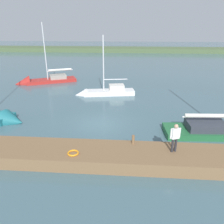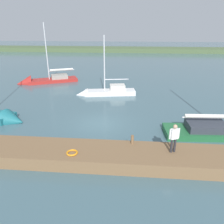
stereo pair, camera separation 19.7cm
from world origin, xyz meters
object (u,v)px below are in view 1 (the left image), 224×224
Objects in this scene: sailboat_inner_slip at (103,94)px; mooring_post_near at (133,139)px; life_ring_buoy at (73,153)px; person_on_dock at (175,136)px; sailboat_behind_pier at (41,82)px.

mooring_post_near is at bearing 95.19° from sailboat_inner_slip.
life_ring_buoy is at bearing 22.48° from mooring_post_near.
person_on_dock is at bearing 103.41° from sailboat_inner_slip.
life_ring_buoy is 5.84m from person_on_dock.
mooring_post_near is 0.08× the size of sailboat_inner_slip.
sailboat_behind_pier is 5.17× the size of person_on_dock.
person_on_dock is at bearing 104.72° from sailboat_behind_pier.
sailboat_behind_pier is 10.66m from sailboat_inner_slip.
sailboat_behind_pier is 23.65m from person_on_dock.
person_on_dock reaches higher than mooring_post_near.
mooring_post_near is 0.86× the size of life_ring_buoy.
sailboat_behind_pier reaches higher than person_on_dock.
person_on_dock is (-15.01, 18.20, 1.58)m from sailboat_behind_pier.
sailboat_inner_slip is at bearing -90.58° from life_ring_buoy.
sailboat_inner_slip is at bearing -75.33° from mooring_post_near.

